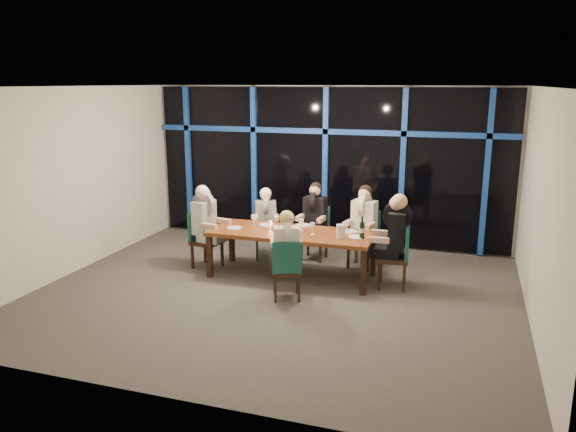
# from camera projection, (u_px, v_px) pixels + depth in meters

# --- Properties ---
(room) EXTENTS (7.04, 7.00, 3.02)m
(room) POSITION_uv_depth(u_px,v_px,m) (275.00, 158.00, 7.86)
(room) COLOR #514C47
(room) RESTS_ON ground
(window_wall) EXTENTS (6.86, 0.43, 2.94)m
(window_wall) POSITION_uv_depth(u_px,v_px,m) (326.00, 163.00, 10.68)
(window_wall) COLOR black
(window_wall) RESTS_ON ground
(dining_table) EXTENTS (2.60, 1.00, 0.75)m
(dining_table) POSITION_uv_depth(u_px,v_px,m) (292.00, 236.00, 8.92)
(dining_table) COLOR brown
(dining_table) RESTS_ON ground
(chair_far_left) EXTENTS (0.52, 0.52, 0.86)m
(chair_far_left) POSITION_uv_depth(u_px,v_px,m) (266.00, 231.00, 9.98)
(chair_far_left) COLOR black
(chair_far_left) RESTS_ON ground
(chair_far_mid) EXTENTS (0.46, 0.46, 0.94)m
(chair_far_mid) POSITION_uv_depth(u_px,v_px,m) (316.00, 230.00, 9.91)
(chair_far_mid) COLOR black
(chair_far_mid) RESTS_ON ground
(chair_far_right) EXTENTS (0.52, 0.52, 0.96)m
(chair_far_right) POSITION_uv_depth(u_px,v_px,m) (365.00, 236.00, 9.48)
(chair_far_right) COLOR black
(chair_far_right) RESTS_ON ground
(chair_end_left) EXTENTS (0.52, 0.52, 0.96)m
(chair_end_left) POSITION_uv_depth(u_px,v_px,m) (203.00, 236.00, 9.44)
(chair_end_left) COLOR black
(chair_end_left) RESTS_ON ground
(chair_end_right) EXTENTS (0.50, 0.50, 0.99)m
(chair_end_right) POSITION_uv_depth(u_px,v_px,m) (399.00, 253.00, 8.46)
(chair_end_right) COLOR black
(chair_end_right) RESTS_ON ground
(chair_near_mid) EXTENTS (0.54, 0.54, 0.90)m
(chair_near_mid) POSITION_uv_depth(u_px,v_px,m) (287.00, 267.00, 7.98)
(chair_near_mid) COLOR black
(chair_near_mid) RESTS_ON ground
(diner_far_left) EXTENTS (0.53, 0.59, 0.84)m
(diner_far_left) POSITION_uv_depth(u_px,v_px,m) (266.00, 213.00, 9.83)
(diner_far_left) COLOR black
(diner_far_left) RESTS_ON ground
(diner_far_mid) EXTENTS (0.48, 0.60, 0.91)m
(diner_far_mid) POSITION_uv_depth(u_px,v_px,m) (315.00, 210.00, 9.75)
(diner_far_mid) COLOR black
(diner_far_mid) RESTS_ON ground
(diner_far_right) EXTENTS (0.52, 0.64, 0.93)m
(diner_far_right) POSITION_uv_depth(u_px,v_px,m) (364.00, 215.00, 9.32)
(diner_far_right) COLOR silver
(diner_far_right) RESTS_ON ground
(diner_end_left) EXTENTS (0.64, 0.52, 0.93)m
(diner_end_left) POSITION_uv_depth(u_px,v_px,m) (206.00, 215.00, 9.32)
(diner_end_left) COLOR black
(diner_end_left) RESTS_ON ground
(diner_end_right) EXTENTS (0.64, 0.51, 0.97)m
(diner_end_right) POSITION_uv_depth(u_px,v_px,m) (394.00, 227.00, 8.39)
(diner_end_right) COLOR black
(diner_end_right) RESTS_ON ground
(diner_near_mid) EXTENTS (0.55, 0.61, 0.87)m
(diner_near_mid) POSITION_uv_depth(u_px,v_px,m) (287.00, 241.00, 7.97)
(diner_near_mid) COLOR silver
(diner_near_mid) RESTS_ON ground
(plate_far_left) EXTENTS (0.24, 0.24, 0.01)m
(plate_far_left) POSITION_uv_depth(u_px,v_px,m) (266.00, 225.00, 9.29)
(plate_far_left) COLOR white
(plate_far_left) RESTS_ON dining_table
(plate_far_mid) EXTENTS (0.24, 0.24, 0.01)m
(plate_far_mid) POSITION_uv_depth(u_px,v_px,m) (303.00, 225.00, 9.27)
(plate_far_mid) COLOR white
(plate_far_mid) RESTS_ON dining_table
(plate_far_right) EXTENTS (0.24, 0.24, 0.01)m
(plate_far_right) POSITION_uv_depth(u_px,v_px,m) (350.00, 232.00, 8.87)
(plate_far_right) COLOR white
(plate_far_right) RESTS_ON dining_table
(plate_end_left) EXTENTS (0.24, 0.24, 0.01)m
(plate_end_left) POSITION_uv_depth(u_px,v_px,m) (234.00, 228.00, 9.09)
(plate_end_left) COLOR white
(plate_end_left) RESTS_ON dining_table
(plate_end_right) EXTENTS (0.24, 0.24, 0.01)m
(plate_end_right) POSITION_uv_depth(u_px,v_px,m) (356.00, 237.00, 8.56)
(plate_end_right) COLOR white
(plate_end_right) RESTS_ON dining_table
(plate_near_mid) EXTENTS (0.24, 0.24, 0.01)m
(plate_near_mid) POSITION_uv_depth(u_px,v_px,m) (285.00, 237.00, 8.54)
(plate_near_mid) COLOR white
(plate_near_mid) RESTS_ON dining_table
(wine_bottle) EXTENTS (0.08, 0.08, 0.35)m
(wine_bottle) POSITION_uv_depth(u_px,v_px,m) (362.00, 230.00, 8.48)
(wine_bottle) COLOR black
(wine_bottle) RESTS_ON dining_table
(water_pitcher) EXTENTS (0.14, 0.12, 0.22)m
(water_pitcher) POSITION_uv_depth(u_px,v_px,m) (340.00, 232.00, 8.47)
(water_pitcher) COLOR silver
(water_pitcher) RESTS_ON dining_table
(tea_light) EXTENTS (0.05, 0.05, 0.03)m
(tea_light) POSITION_uv_depth(u_px,v_px,m) (276.00, 233.00, 8.77)
(tea_light) COLOR #FFA24C
(tea_light) RESTS_ON dining_table
(wine_glass_a) EXTENTS (0.07, 0.07, 0.18)m
(wine_glass_a) POSITION_uv_depth(u_px,v_px,m) (270.00, 224.00, 8.87)
(wine_glass_a) COLOR silver
(wine_glass_a) RESTS_ON dining_table
(wine_glass_b) EXTENTS (0.07, 0.07, 0.19)m
(wine_glass_b) POSITION_uv_depth(u_px,v_px,m) (301.00, 222.00, 8.93)
(wine_glass_b) COLOR silver
(wine_glass_b) RESTS_ON dining_table
(wine_glass_c) EXTENTS (0.07, 0.07, 0.19)m
(wine_glass_c) POSITION_uv_depth(u_px,v_px,m) (313.00, 226.00, 8.69)
(wine_glass_c) COLOR silver
(wine_glass_c) RESTS_ON dining_table
(wine_glass_d) EXTENTS (0.07, 0.07, 0.17)m
(wine_glass_d) POSITION_uv_depth(u_px,v_px,m) (253.00, 218.00, 9.26)
(wine_glass_d) COLOR silver
(wine_glass_d) RESTS_ON dining_table
(wine_glass_e) EXTENTS (0.07, 0.07, 0.18)m
(wine_glass_e) POSITION_uv_depth(u_px,v_px,m) (347.00, 224.00, 8.82)
(wine_glass_e) COLOR silver
(wine_glass_e) RESTS_ON dining_table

